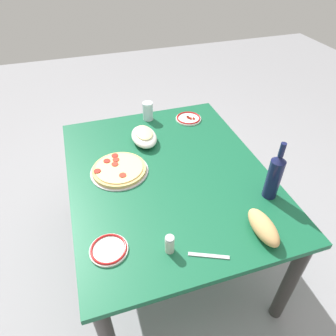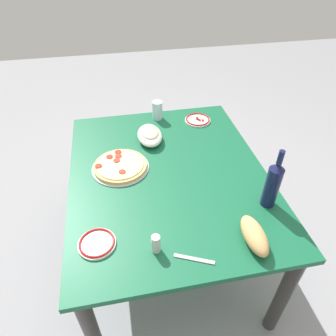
{
  "view_description": "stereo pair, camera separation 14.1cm",
  "coord_description": "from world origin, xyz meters",
  "px_view_note": "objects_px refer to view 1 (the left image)",
  "views": [
    {
      "loc": [
        1.19,
        -0.38,
        1.8
      ],
      "look_at": [
        0.0,
        0.0,
        0.74
      ],
      "focal_mm": 32.34,
      "sensor_mm": 36.0,
      "label": 1
    },
    {
      "loc": [
        1.23,
        -0.24,
        1.8
      ],
      "look_at": [
        0.0,
        0.0,
        0.74
      ],
      "focal_mm": 32.34,
      "sensor_mm": 36.0,
      "label": 2
    }
  ],
  "objects_px": {
    "dining_table": "(168,186)",
    "water_glass": "(148,111)",
    "side_plate_near": "(188,118)",
    "pepperoni_pizza": "(119,169)",
    "wine_bottle": "(274,176)",
    "side_plate_far": "(109,249)",
    "spice_shaker": "(170,244)",
    "baked_pasta_dish": "(144,136)",
    "bread_loaf": "(263,227)"
  },
  "relations": [
    {
      "from": "pepperoni_pizza",
      "to": "spice_shaker",
      "type": "height_order",
      "value": "spice_shaker"
    },
    {
      "from": "dining_table",
      "to": "bread_loaf",
      "type": "distance_m",
      "value": 0.6
    },
    {
      "from": "wine_bottle",
      "to": "water_glass",
      "type": "bearing_deg",
      "value": -156.46
    },
    {
      "from": "water_glass",
      "to": "bread_loaf",
      "type": "relative_size",
      "value": 0.58
    },
    {
      "from": "side_plate_near",
      "to": "pepperoni_pizza",
      "type": "bearing_deg",
      "value": -54.12
    },
    {
      "from": "pepperoni_pizza",
      "to": "wine_bottle",
      "type": "relative_size",
      "value": 1.0
    },
    {
      "from": "wine_bottle",
      "to": "side_plate_near",
      "type": "bearing_deg",
      "value": -171.01
    },
    {
      "from": "pepperoni_pizza",
      "to": "bread_loaf",
      "type": "bearing_deg",
      "value": 40.88
    },
    {
      "from": "pepperoni_pizza",
      "to": "water_glass",
      "type": "xyz_separation_m",
      "value": [
        -0.49,
        0.29,
        0.05
      ]
    },
    {
      "from": "spice_shaker",
      "to": "wine_bottle",
      "type": "bearing_deg",
      "value": 105.64
    },
    {
      "from": "wine_bottle",
      "to": "baked_pasta_dish",
      "type": "bearing_deg",
      "value": -143.26
    },
    {
      "from": "baked_pasta_dish",
      "to": "bread_loaf",
      "type": "height_order",
      "value": "bread_loaf"
    },
    {
      "from": "baked_pasta_dish",
      "to": "pepperoni_pizza",
      "type": "bearing_deg",
      "value": -40.09
    },
    {
      "from": "pepperoni_pizza",
      "to": "side_plate_near",
      "type": "xyz_separation_m",
      "value": [
        -0.4,
        0.55,
        -0.01
      ]
    },
    {
      "from": "baked_pasta_dish",
      "to": "side_plate_far",
      "type": "height_order",
      "value": "baked_pasta_dish"
    },
    {
      "from": "dining_table",
      "to": "side_plate_near",
      "type": "bearing_deg",
      "value": 148.22
    },
    {
      "from": "dining_table",
      "to": "side_plate_near",
      "type": "relative_size",
      "value": 7.65
    },
    {
      "from": "water_glass",
      "to": "side_plate_far",
      "type": "height_order",
      "value": "water_glass"
    },
    {
      "from": "side_plate_near",
      "to": "spice_shaker",
      "type": "relative_size",
      "value": 2.0
    },
    {
      "from": "spice_shaker",
      "to": "dining_table",
      "type": "bearing_deg",
      "value": 163.22
    },
    {
      "from": "wine_bottle",
      "to": "dining_table",
      "type": "bearing_deg",
      "value": -126.73
    },
    {
      "from": "water_glass",
      "to": "side_plate_near",
      "type": "relative_size",
      "value": 0.71
    },
    {
      "from": "dining_table",
      "to": "spice_shaker",
      "type": "height_order",
      "value": "spice_shaker"
    },
    {
      "from": "pepperoni_pizza",
      "to": "side_plate_near",
      "type": "height_order",
      "value": "pepperoni_pizza"
    },
    {
      "from": "pepperoni_pizza",
      "to": "baked_pasta_dish",
      "type": "bearing_deg",
      "value": 139.91
    },
    {
      "from": "pepperoni_pizza",
      "to": "side_plate_far",
      "type": "height_order",
      "value": "pepperoni_pizza"
    },
    {
      "from": "side_plate_far",
      "to": "spice_shaker",
      "type": "height_order",
      "value": "spice_shaker"
    },
    {
      "from": "side_plate_near",
      "to": "bread_loaf",
      "type": "bearing_deg",
      "value": -1.77
    },
    {
      "from": "dining_table",
      "to": "water_glass",
      "type": "height_order",
      "value": "water_glass"
    },
    {
      "from": "water_glass",
      "to": "spice_shaker",
      "type": "height_order",
      "value": "water_glass"
    },
    {
      "from": "wine_bottle",
      "to": "side_plate_far",
      "type": "relative_size",
      "value": 1.95
    },
    {
      "from": "side_plate_far",
      "to": "side_plate_near",
      "type": "bearing_deg",
      "value": 142.29
    },
    {
      "from": "dining_table",
      "to": "side_plate_far",
      "type": "xyz_separation_m",
      "value": [
        0.41,
        -0.39,
        0.11
      ]
    },
    {
      "from": "side_plate_near",
      "to": "spice_shaker",
      "type": "distance_m",
      "value": 1.07
    },
    {
      "from": "wine_bottle",
      "to": "side_plate_near",
      "type": "relative_size",
      "value": 1.83
    },
    {
      "from": "side_plate_far",
      "to": "water_glass",
      "type": "bearing_deg",
      "value": 156.45
    },
    {
      "from": "side_plate_near",
      "to": "bread_loaf",
      "type": "relative_size",
      "value": 0.81
    },
    {
      "from": "dining_table",
      "to": "bread_loaf",
      "type": "relative_size",
      "value": 6.21
    },
    {
      "from": "pepperoni_pizza",
      "to": "water_glass",
      "type": "height_order",
      "value": "water_glass"
    },
    {
      "from": "dining_table",
      "to": "pepperoni_pizza",
      "type": "bearing_deg",
      "value": -108.86
    },
    {
      "from": "water_glass",
      "to": "bread_loaf",
      "type": "distance_m",
      "value": 1.12
    },
    {
      "from": "wine_bottle",
      "to": "spice_shaker",
      "type": "height_order",
      "value": "wine_bottle"
    },
    {
      "from": "pepperoni_pizza",
      "to": "side_plate_far",
      "type": "bearing_deg",
      "value": -15.46
    },
    {
      "from": "side_plate_far",
      "to": "spice_shaker",
      "type": "distance_m",
      "value": 0.26
    },
    {
      "from": "baked_pasta_dish",
      "to": "water_glass",
      "type": "height_order",
      "value": "water_glass"
    },
    {
      "from": "wine_bottle",
      "to": "side_plate_far",
      "type": "height_order",
      "value": "wine_bottle"
    },
    {
      "from": "side_plate_near",
      "to": "spice_shaker",
      "type": "xyz_separation_m",
      "value": [
        0.97,
        -0.45,
        0.03
      ]
    },
    {
      "from": "baked_pasta_dish",
      "to": "spice_shaker",
      "type": "height_order",
      "value": "spice_shaker"
    },
    {
      "from": "bread_loaf",
      "to": "water_glass",
      "type": "bearing_deg",
      "value": -168.04
    },
    {
      "from": "baked_pasta_dish",
      "to": "wine_bottle",
      "type": "distance_m",
      "value": 0.81
    }
  ]
}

